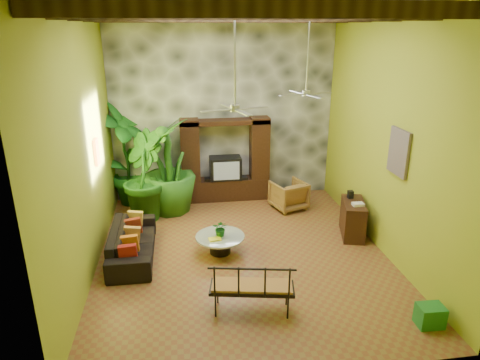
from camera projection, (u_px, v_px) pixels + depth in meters
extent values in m
plane|color=brown|center=(242.00, 253.00, 9.17)|extent=(7.00, 7.00, 0.00)
cube|color=silver|center=(243.00, 1.00, 7.48)|extent=(6.00, 7.00, 0.02)
cube|color=#97A625|center=(223.00, 108.00, 11.59)|extent=(6.00, 0.02, 5.00)
cube|color=#97A625|center=(83.00, 146.00, 7.92)|extent=(0.02, 7.00, 5.00)
cube|color=#97A625|center=(387.00, 135.00, 8.74)|extent=(0.02, 7.00, 5.00)
cube|color=#3B3F43|center=(223.00, 109.00, 11.53)|extent=(5.98, 0.10, 4.98)
cube|color=#332210|center=(276.00, 9.00, 5.14)|extent=(5.95, 0.16, 0.22)
cube|color=#332210|center=(256.00, 12.00, 6.35)|extent=(5.95, 0.16, 0.22)
cube|color=#332210|center=(243.00, 15.00, 7.56)|extent=(5.95, 0.16, 0.22)
cube|color=#332210|center=(233.00, 16.00, 8.77)|extent=(5.95, 0.16, 0.22)
cube|color=#332210|center=(226.00, 18.00, 9.98)|extent=(5.95, 0.16, 0.22)
cube|color=black|center=(226.00, 189.00, 11.99)|extent=(2.40, 0.50, 0.60)
cube|color=black|center=(190.00, 156.00, 11.53)|extent=(0.50, 0.48, 2.00)
cube|color=black|center=(259.00, 153.00, 11.79)|extent=(0.50, 0.48, 2.00)
cube|color=black|center=(225.00, 122.00, 11.35)|extent=(2.40, 0.48, 0.12)
cube|color=black|center=(225.00, 168.00, 11.77)|extent=(0.85, 0.52, 0.62)
cube|color=#8C99A8|center=(227.00, 171.00, 11.51)|extent=(0.70, 0.02, 0.50)
cylinder|color=#A5A5A9|center=(235.00, 56.00, 7.39)|extent=(0.04, 0.04, 1.80)
cylinder|color=#A5A5A9|center=(235.00, 108.00, 7.69)|extent=(0.18, 0.18, 0.12)
cube|color=#A5A5A9|center=(253.00, 108.00, 7.83)|extent=(0.58, 0.26, 0.01)
cube|color=#A5A5A9|center=(228.00, 106.00, 8.01)|extent=(0.26, 0.58, 0.01)
cube|color=#A5A5A9|center=(216.00, 111.00, 7.56)|extent=(0.58, 0.26, 0.01)
cube|color=#A5A5A9|center=(243.00, 113.00, 7.39)|extent=(0.26, 0.58, 0.01)
cylinder|color=#A5A5A9|center=(308.00, 51.00, 9.12)|extent=(0.04, 0.04, 1.80)
cylinder|color=#A5A5A9|center=(306.00, 93.00, 9.43)|extent=(0.18, 0.18, 0.12)
cube|color=#A5A5A9|center=(320.00, 93.00, 9.57)|extent=(0.58, 0.26, 0.01)
cube|color=#A5A5A9|center=(298.00, 92.00, 9.74)|extent=(0.26, 0.58, 0.01)
cube|color=#A5A5A9|center=(292.00, 95.00, 9.30)|extent=(0.58, 0.26, 0.01)
cube|color=#A5A5A9|center=(315.00, 96.00, 9.12)|extent=(0.26, 0.58, 0.01)
cube|color=gold|center=(97.00, 152.00, 8.99)|extent=(0.06, 0.32, 0.55)
cube|color=#295C97|center=(399.00, 152.00, 8.24)|extent=(0.06, 0.70, 0.90)
imported|color=black|center=(133.00, 242.00, 8.96)|extent=(0.88, 2.23, 0.65)
imported|color=brown|center=(289.00, 195.00, 11.32)|extent=(1.03, 1.05, 0.76)
imported|color=#185B19|center=(126.00, 154.00, 11.27)|extent=(1.72, 1.79, 2.83)
imported|color=#1D5616|center=(142.00, 176.00, 10.53)|extent=(1.23, 1.41, 2.22)
imported|color=#29671B|center=(168.00, 166.00, 10.89)|extent=(1.54, 1.54, 2.47)
cylinder|color=black|center=(220.00, 245.00, 9.14)|extent=(0.44, 0.44, 0.36)
cylinder|color=silver|center=(220.00, 237.00, 9.07)|extent=(1.04, 1.04, 0.04)
imported|color=#175817|center=(221.00, 228.00, 9.00)|extent=(0.40, 0.37, 0.36)
cube|color=yellow|center=(215.00, 239.00, 8.90)|extent=(0.28, 0.22, 0.03)
cube|color=black|center=(252.00, 288.00, 7.17)|extent=(1.48, 0.73, 0.06)
cube|color=#AA7036|center=(252.00, 286.00, 7.15)|extent=(1.40, 0.67, 0.06)
cube|color=black|center=(255.00, 283.00, 6.84)|extent=(1.39, 0.30, 0.54)
cube|color=#341E10|center=(353.00, 219.00, 9.85)|extent=(0.72, 1.12, 0.83)
cube|color=#1D7033|center=(430.00, 316.00, 6.90)|extent=(0.43, 0.33, 0.36)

